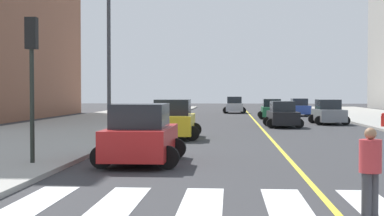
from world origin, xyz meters
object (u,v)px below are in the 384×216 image
Objects in this scene: car_silver_third at (234,105)px; car_black_sixth at (283,115)px; car_green_second at (272,110)px; car_blue_seventh at (299,108)px; car_yellow_nearest at (173,120)px; traffic_light_far_corner at (32,60)px; pedestrian_crossing at (370,168)px; car_red_fourth at (141,136)px; car_gray_fifth at (328,113)px; street_lamp at (109,44)px; fire_hydrant at (383,120)px.

car_silver_third reaches higher than car_black_sixth.
car_green_second is 7.13m from car_blue_seventh.
traffic_light_far_corner is at bearing -107.50° from car_yellow_nearest.
traffic_light_far_corner is 2.69× the size of pedestrian_crossing.
car_red_fourth reaches higher than car_blue_seventh.
pedestrian_crossing is at bearing 79.22° from car_gray_fifth.
street_lamp is at bearing -101.67° from car_silver_third.
car_black_sixth is at bearing 90.17° from car_green_second.
car_black_sixth is at bearing -83.00° from car_silver_third.
car_green_second is 34.60m from traffic_light_far_corner.
car_green_second is (6.68, 21.80, -0.11)m from car_yellow_nearest.
street_lamp is (-13.86, -12.47, 4.13)m from car_gray_fifth.
car_green_second is at bearing -68.60° from car_gray_fifth.
car_red_fourth is 5.04× the size of fire_hydrant.
car_red_fourth is (-3.49, -45.12, 0.06)m from car_silver_third.
traffic_light_far_corner is (-3.29, -1.17, 2.45)m from car_red_fourth.
pedestrian_crossing is at bearing 83.60° from car_blue_seventh.
car_green_second is at bearing -124.05° from pedestrian_crossing.
car_silver_third reaches higher than fire_hydrant.
car_gray_fifth is at bearing -72.29° from car_silver_third.
traffic_light_far_corner is at bearing -68.18° from pedestrian_crossing.
car_yellow_nearest is at bearing 50.77° from car_gray_fifth.
pedestrian_crossing is (5.58, -17.64, -0.00)m from car_yellow_nearest.
car_yellow_nearest is 11.80m from car_black_sixth.
car_blue_seventh is at bearing -90.91° from car_gray_fifth.
car_black_sixth is (-3.75, -3.79, -0.03)m from car_gray_fifth.
car_yellow_nearest is 10.05m from car_red_fourth.
car_black_sixth reaches higher than car_blue_seventh.
car_red_fourth is 0.98× the size of traffic_light_far_corner.
car_black_sixth is 18.62m from car_blue_seventh.
car_green_second is at bearing -76.21° from car_silver_third.
car_green_second is at bearing 62.01° from car_blue_seventh.
car_silver_third is 1.05× the size of car_black_sixth.
car_silver_third is at bearing -85.23° from car_black_sixth.
traffic_light_far_corner is at bearing -98.30° from car_silver_third.
car_blue_seventh is at bearing -102.73° from car_black_sixth.
fire_hydrant is 18.60m from street_lamp.
car_blue_seventh reaches higher than pedestrian_crossing.
pedestrian_crossing is at bearing -35.74° from traffic_light_far_corner.
car_yellow_nearest reaches higher than fire_hydrant.
car_yellow_nearest reaches higher than car_green_second.
car_yellow_nearest is 29.85m from car_blue_seventh.
street_lamp reaches higher than car_blue_seventh.
car_yellow_nearest is 1.13× the size of car_green_second.
car_silver_third is 25.42m from car_black_sixth.
car_blue_seventh is at bearing -116.02° from car_green_second.
fire_hydrant is (12.95, 18.60, -0.36)m from car_red_fourth.
traffic_light_far_corner reaches higher than car_black_sixth.
car_gray_fifth reaches higher than car_green_second.
car_red_fourth reaches higher than pedestrian_crossing.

